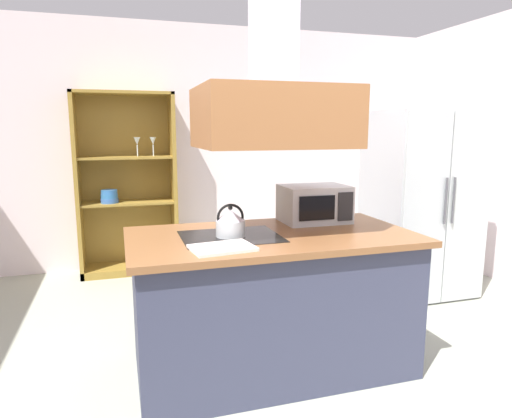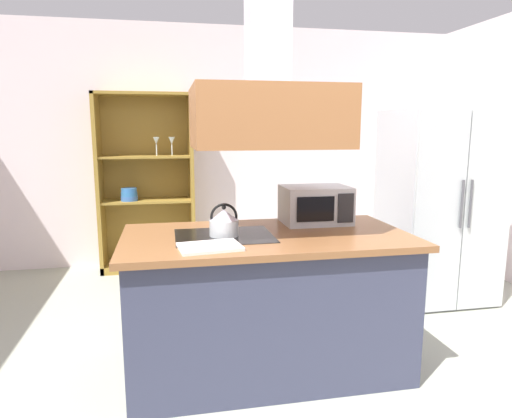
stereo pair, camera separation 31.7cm
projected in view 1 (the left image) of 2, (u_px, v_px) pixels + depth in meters
The scene contains 9 objects.
ground_plane at pixel (272, 400), 2.63m from camera, with size 7.80×7.80×0.00m, color #969A8A.
wall_back at pixel (188, 147), 5.22m from camera, with size 6.00×0.12×2.70m, color silver.
kitchen_island at pixel (272, 301), 2.94m from camera, with size 1.80×0.96×0.90m.
range_hood at pixel (273, 98), 2.72m from camera, with size 0.90×0.70×1.26m.
refrigerator at pixel (420, 204), 4.27m from camera, with size 0.90×0.77×1.72m.
dish_cabinet at pixel (127, 194), 4.90m from camera, with size 1.03×0.40×1.93m.
kettle at pixel (230, 223), 2.77m from camera, with size 0.18×0.18×0.20m.
cutting_board at pixel (222, 248), 2.49m from camera, with size 0.34×0.24×0.02m, color white.
microwave at pixel (314, 204), 3.22m from camera, with size 0.46×0.35×0.26m.
Camera 1 is at (-0.78, -2.26, 1.56)m, focal length 31.78 mm.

